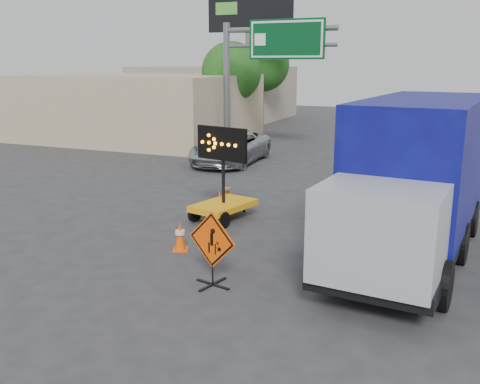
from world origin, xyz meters
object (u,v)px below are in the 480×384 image
Objects in this scene: box_truck at (414,187)px; construction_sign at (212,247)px; arrow_board at (223,199)px; pickup_truck at (231,147)px.

construction_sign is at bearing -130.41° from box_truck.
pickup_truck is at bearing 126.61° from arrow_board.
box_truck is at bearing 57.78° from construction_sign.
pickup_truck is (-5.60, 13.55, -0.11)m from construction_sign.
arrow_board reaches higher than construction_sign.
pickup_truck is at bearing 126.10° from construction_sign.
construction_sign is 0.30× the size of pickup_truck.
box_truck reaches higher than arrow_board.
construction_sign is at bearing -53.98° from arrow_board.
pickup_truck is 13.66m from box_truck.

